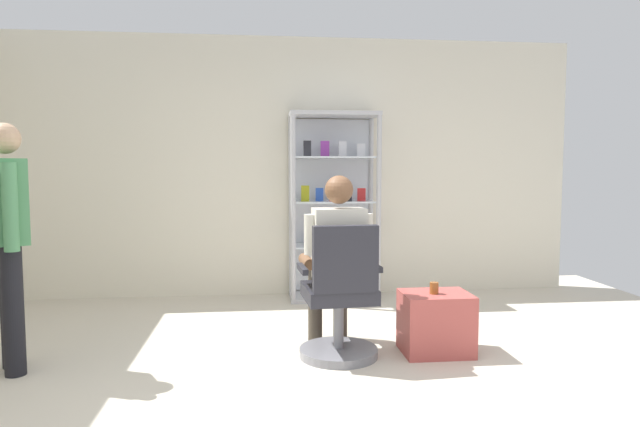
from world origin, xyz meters
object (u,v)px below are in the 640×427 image
object	(u,v)px
seated_shopkeeper	(336,255)
display_cabinet_main	(333,205)
office_chair	(340,304)
tea_glass	(434,288)
storage_crate	(436,323)
standing_customer	(8,231)

from	to	relation	value
seated_shopkeeper	display_cabinet_main	bearing A→B (deg)	83.20
office_chair	tea_glass	xyz separation A→B (m)	(0.68, 0.04, 0.09)
display_cabinet_main	seated_shopkeeper	xyz separation A→B (m)	(-0.21, -1.73, -0.25)
storage_crate	tea_glass	size ratio (longest dim) A/B	5.83
office_chair	seated_shopkeeper	size ratio (longest dim) A/B	0.74
tea_glass	standing_customer	xyz separation A→B (m)	(-2.86, -0.03, 0.45)
display_cabinet_main	tea_glass	world-z (taller)	display_cabinet_main
seated_shopkeeper	tea_glass	size ratio (longest dim) A/B	15.39
display_cabinet_main	seated_shopkeeper	distance (m)	1.76
office_chair	tea_glass	world-z (taller)	office_chair
display_cabinet_main	storage_crate	world-z (taller)	display_cabinet_main
display_cabinet_main	tea_glass	bearing A→B (deg)	-75.20
standing_customer	seated_shopkeeper	bearing A→B (deg)	4.24
display_cabinet_main	office_chair	xyz separation A→B (m)	(-0.19, -1.89, -0.57)
display_cabinet_main	seated_shopkeeper	bearing A→B (deg)	-96.80
display_cabinet_main	storage_crate	xyz separation A→B (m)	(0.51, -1.83, -0.75)
tea_glass	display_cabinet_main	bearing A→B (deg)	104.80
office_chair	storage_crate	world-z (taller)	office_chair
standing_customer	storage_crate	bearing A→B (deg)	1.13
standing_customer	display_cabinet_main	bearing A→B (deg)	38.52
storage_crate	tea_glass	xyz separation A→B (m)	(-0.02, -0.02, 0.26)
storage_crate	standing_customer	world-z (taller)	standing_customer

